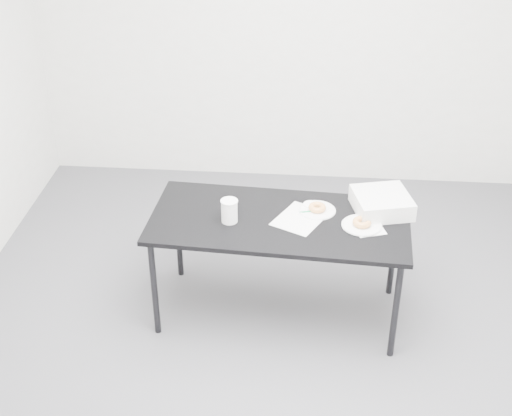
# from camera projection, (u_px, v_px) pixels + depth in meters

# --- Properties ---
(floor) EXTENTS (4.00, 4.00, 0.00)m
(floor) POSITION_uv_depth(u_px,v_px,m) (274.00, 330.00, 4.35)
(floor) COLOR #47464B
(floor) RESTS_ON ground
(wall_back) EXTENTS (4.00, 0.02, 2.70)m
(wall_back) POSITION_uv_depth(u_px,v_px,m) (293.00, 17.00, 5.36)
(wall_back) COLOR silver
(wall_back) RESTS_ON floor
(table) EXTENTS (1.55, 0.80, 0.69)m
(table) POSITION_uv_depth(u_px,v_px,m) (279.00, 227.00, 4.18)
(table) COLOR black
(table) RESTS_ON floor
(scorecard) EXTENTS (0.36, 0.39, 0.00)m
(scorecard) POSITION_uv_depth(u_px,v_px,m) (300.00, 218.00, 4.16)
(scorecard) COLOR silver
(scorecard) RESTS_ON table
(logo_patch) EXTENTS (0.07, 0.07, 0.00)m
(logo_patch) POSITION_uv_depth(u_px,v_px,m) (315.00, 211.00, 4.22)
(logo_patch) COLOR green
(logo_patch) RESTS_ON scorecard
(pen) EXTENTS (0.14, 0.05, 0.01)m
(pen) POSITION_uv_depth(u_px,v_px,m) (312.00, 211.00, 4.21)
(pen) COLOR #0B7C43
(pen) RESTS_ON scorecard
(napkin) EXTENTS (0.20, 0.20, 0.00)m
(napkin) POSITION_uv_depth(u_px,v_px,m) (369.00, 228.00, 4.06)
(napkin) COLOR silver
(napkin) RESTS_ON table
(plate_near) EXTENTS (0.23, 0.23, 0.01)m
(plate_near) POSITION_uv_depth(u_px,v_px,m) (362.00, 225.00, 4.08)
(plate_near) COLOR silver
(plate_near) RESTS_ON napkin
(donut_near) EXTENTS (0.13, 0.13, 0.04)m
(donut_near) POSITION_uv_depth(u_px,v_px,m) (362.00, 222.00, 4.07)
(donut_near) COLOR #E38A48
(donut_near) RESTS_ON plate_near
(plate_far) EXTENTS (0.22, 0.22, 0.01)m
(plate_far) POSITION_uv_depth(u_px,v_px,m) (317.00, 210.00, 4.23)
(plate_far) COLOR silver
(plate_far) RESTS_ON table
(donut_far) EXTENTS (0.12, 0.12, 0.03)m
(donut_far) POSITION_uv_depth(u_px,v_px,m) (317.00, 207.00, 4.22)
(donut_far) COLOR #E38A48
(donut_far) RESTS_ON plate_far
(coffee_cup) EXTENTS (0.09, 0.09, 0.14)m
(coffee_cup) POSITION_uv_depth(u_px,v_px,m) (229.00, 211.00, 4.10)
(coffee_cup) COLOR white
(coffee_cup) RESTS_ON table
(cup_lid) EXTENTS (0.09, 0.09, 0.01)m
(cup_lid) POSITION_uv_depth(u_px,v_px,m) (311.00, 205.00, 4.28)
(cup_lid) COLOR white
(cup_lid) RESTS_ON table
(bakery_box) EXTENTS (0.38, 0.38, 0.11)m
(bakery_box) POSITION_uv_depth(u_px,v_px,m) (382.00, 203.00, 4.21)
(bakery_box) COLOR silver
(bakery_box) RESTS_ON table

